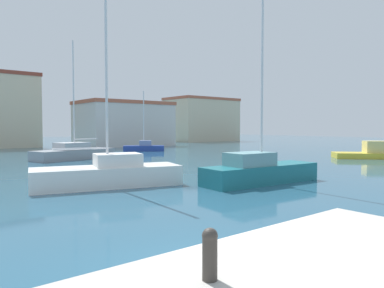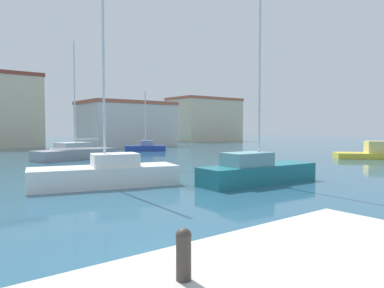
{
  "view_description": "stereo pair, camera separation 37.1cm",
  "coord_description": "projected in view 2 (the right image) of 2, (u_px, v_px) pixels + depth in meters",
  "views": [
    {
      "loc": [
        -4.7,
        -5.21,
        2.89
      ],
      "look_at": [
        13.19,
        17.34,
        1.51
      ],
      "focal_mm": 33.86,
      "sensor_mm": 36.0,
      "label": 1
    },
    {
      "loc": [
        -4.4,
        -5.44,
        2.89
      ],
      "look_at": [
        13.19,
        17.34,
        1.51
      ],
      "focal_mm": 33.86,
      "sensor_mm": 36.0,
      "label": 2
    }
  ],
  "objects": [
    {
      "name": "sailboat_white_distant_north",
      "position": [
        106.0,
        173.0,
        17.57
      ],
      "size": [
        7.31,
        3.89,
        10.08
      ],
      "color": "white",
      "rests_on": "water"
    },
    {
      "name": "motorboat_yellow_center_channel",
      "position": [
        377.0,
        153.0,
        32.83
      ],
      "size": [
        6.72,
        6.98,
        1.59
      ],
      "color": "gold",
      "rests_on": "water"
    },
    {
      "name": "water",
      "position": [
        190.0,
        159.0,
        32.09
      ],
      "size": [
        160.0,
        160.0,
        0.0
      ],
      "primitive_type": "plane",
      "color": "#285670",
      "rests_on": "ground"
    },
    {
      "name": "mooring_bollard",
      "position": [
        184.0,
        252.0,
        4.35
      ],
      "size": [
        0.19,
        0.19,
        0.64
      ],
      "color": "#38332D",
      "rests_on": "pier_quay"
    },
    {
      "name": "sailboat_blue_inner_mooring",
      "position": [
        146.0,
        147.0,
        43.02
      ],
      "size": [
        4.73,
        3.69,
        7.06
      ],
      "color": "#233D93",
      "rests_on": "water"
    },
    {
      "name": "sailboat_teal_behind_lamppost",
      "position": [
        257.0,
        171.0,
        18.42
      ],
      "size": [
        6.79,
        2.27,
        9.89
      ],
      "color": "#1E707A",
      "rests_on": "water"
    },
    {
      "name": "yacht_club",
      "position": [
        205.0,
        120.0,
        72.89
      ],
      "size": [
        13.69,
        8.57,
        8.61
      ],
      "color": "beige",
      "rests_on": "ground"
    },
    {
      "name": "harbor_office",
      "position": [
        126.0,
        124.0,
        54.95
      ],
      "size": [
        13.14,
        9.2,
        6.66
      ],
      "color": "beige",
      "rests_on": "ground"
    },
    {
      "name": "sailboat_grey_far_right",
      "position": [
        75.0,
        152.0,
        32.39
      ],
      "size": [
        7.79,
        4.3,
        10.48
      ],
      "color": "gray",
      "rests_on": "water"
    }
  ]
}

